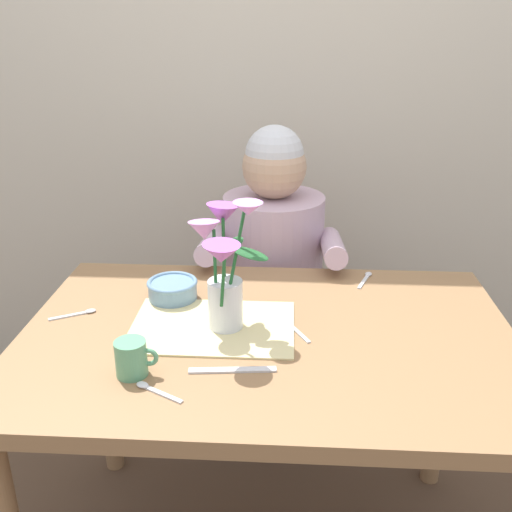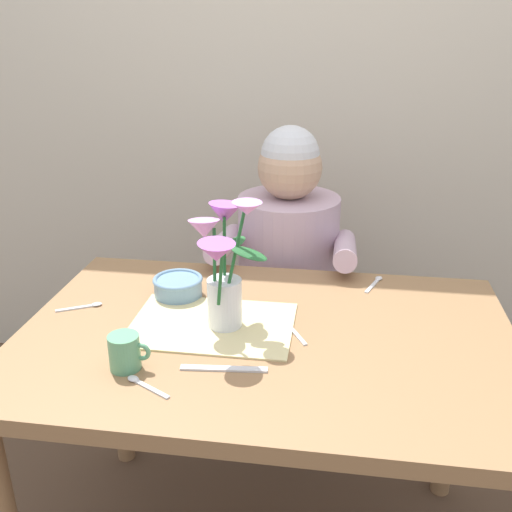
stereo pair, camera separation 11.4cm
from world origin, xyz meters
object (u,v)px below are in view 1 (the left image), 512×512
at_px(ceramic_bowl, 173,289).
at_px(coffee_cup, 132,358).
at_px(flower_vase, 224,264).
at_px(seated_person, 273,289).
at_px(dinner_knife, 233,370).

distance_m(ceramic_bowl, coffee_cup, 0.36).
bearing_deg(coffee_cup, flower_vase, 50.40).
distance_m(seated_person, ceramic_bowl, 0.56).
distance_m(seated_person, dinner_knife, 0.81).
relative_size(flower_vase, dinner_knife, 1.69).
bearing_deg(seated_person, coffee_cup, -106.27).
relative_size(seated_person, flower_vase, 3.54).
bearing_deg(coffee_cup, dinner_knife, 6.73).
distance_m(flower_vase, coffee_cup, 0.30).
bearing_deg(ceramic_bowl, seated_person, 60.21).
bearing_deg(dinner_knife, seated_person, 79.97).
bearing_deg(ceramic_bowl, flower_vase, -43.07).
xyz_separation_m(flower_vase, coffee_cup, (-0.18, -0.21, -0.13)).
xyz_separation_m(ceramic_bowl, dinner_knife, (0.19, -0.34, -0.03)).
bearing_deg(flower_vase, dinner_knife, -79.16).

